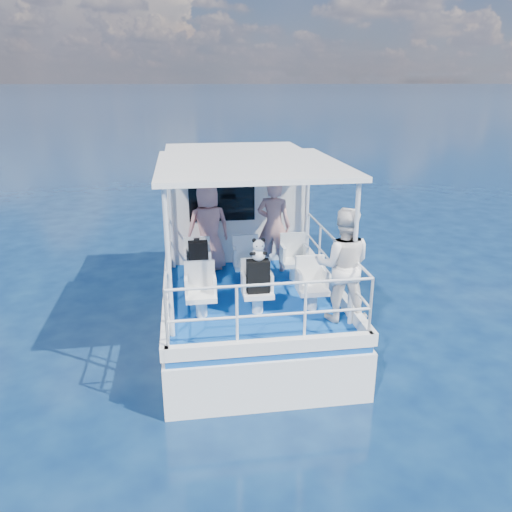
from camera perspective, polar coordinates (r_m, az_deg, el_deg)
The scene contains 20 objects.
ground at distance 9.50m, azimuth -0.84°, elevation -8.45°, with size 2000.00×2000.00×0.00m, color #081C3F.
hull at distance 10.39m, azimuth -1.58°, elevation -5.91°, with size 3.00×7.00×1.60m, color white.
deck at distance 10.06m, azimuth -1.63°, elevation -1.53°, with size 2.90×6.90×0.10m, color #0A3E92.
cabin at distance 10.97m, azimuth -2.51°, elevation 6.51°, with size 2.85×2.00×2.20m, color white.
canopy at distance 8.31m, azimuth -0.76°, elevation 10.40°, with size 3.00×3.20×0.08m, color white.
canopy_posts at distance 8.51m, azimuth -0.68°, elevation 2.75°, with size 2.77×2.97×2.20m.
railings at distance 8.40m, azimuth -0.37°, elevation -1.80°, with size 2.84×3.59×1.00m, color white, non-canonical shape.
seat_port_fwd at distance 9.17m, azimuth -6.63°, elevation -2.17°, with size 0.48×0.46×0.38m, color white.
seat_center_fwd at distance 9.23m, azimuth -1.04°, elevation -1.88°, with size 0.48×0.46×0.38m, color white.
seat_stbd_fwd at distance 9.38m, azimuth 4.42°, elevation -1.58°, with size 0.48×0.46×0.38m, color white.
seat_port_aft at distance 7.97m, azimuth -6.27°, elevation -5.56°, with size 0.48×0.46×0.38m, color white.
seat_center_aft at distance 8.05m, azimuth 0.17°, elevation -5.20°, with size 0.48×0.46×0.38m, color white.
seat_stbd_aft at distance 8.22m, azimuth 6.41°, elevation -4.78°, with size 0.48×0.46×0.38m, color white.
passenger_port_fwd at distance 9.71m, azimuth -5.48°, elevation 3.28°, with size 0.64×0.46×1.72m, color tan.
passenger_stbd_fwd at distance 9.65m, azimuth 2.04°, elevation 3.50°, with size 0.66×0.43×1.80m, color tan.
passenger_stbd_aft at distance 7.69m, azimuth 9.89°, elevation -1.02°, with size 0.87×0.68×1.79m, color white.
backpack_port at distance 9.01m, azimuth -6.62°, elevation 0.27°, with size 0.35×0.19×0.45m, color black.
backpack_center at distance 7.82m, azimuth 0.23°, elevation -2.33°, with size 0.35×0.20×0.53m, color black.
compact_camera at distance 8.94m, azimuth -6.80°, elevation 1.83°, with size 0.10×0.06×0.06m, color black.
panda at distance 7.66m, azimuth 0.29°, elevation 0.74°, with size 0.23×0.19×0.36m, color white, non-canonical shape.
Camera 1 is at (-1.10, -8.34, 4.43)m, focal length 35.00 mm.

